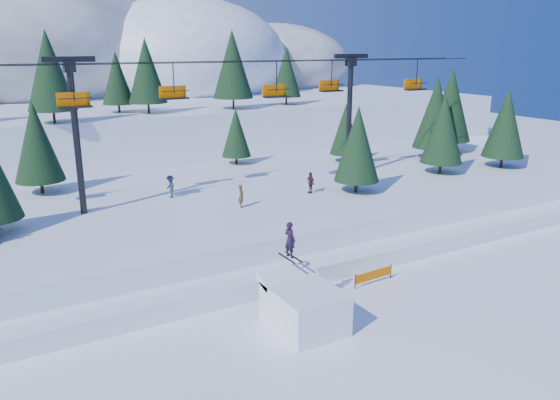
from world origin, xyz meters
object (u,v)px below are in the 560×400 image
chairlift (228,103)px  banner_near (373,275)px  banner_far (414,240)px  jump_kicker (303,305)px

chairlift → banner_near: size_ratio=16.11×
chairlift → banner_far: bearing=-52.4°
banner_near → banner_far: 6.97m
jump_kicker → banner_far: bearing=23.6°
chairlift → banner_far: size_ratio=16.29×
banner_far → chairlift: bearing=127.6°
jump_kicker → chairlift: size_ratio=0.11×
jump_kicker → banner_near: jump_kicker is taller
jump_kicker → banner_far: (12.44, 5.43, -0.62)m
banner_far → banner_near: bearing=-152.6°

